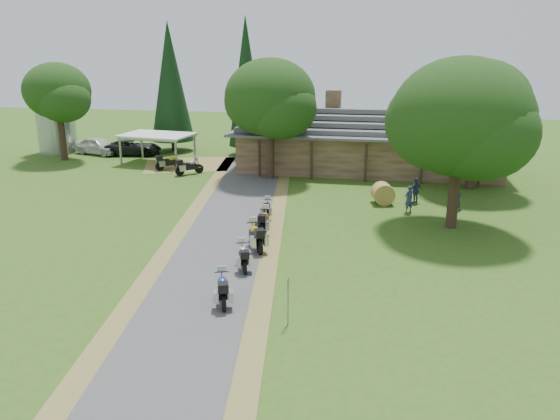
% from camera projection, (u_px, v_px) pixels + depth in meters
% --- Properties ---
extents(ground, '(120.00, 120.00, 0.00)m').
position_uv_depth(ground, '(203.00, 283.00, 23.13)').
color(ground, '#305B19').
rests_on(ground, ground).
extents(driveway, '(51.95, 51.95, 0.00)m').
position_uv_depth(driveway, '(219.00, 249.00, 26.98)').
color(driveway, '#404042').
rests_on(driveway, ground).
extents(lodge, '(21.40, 9.40, 4.90)m').
position_uv_depth(lodge, '(368.00, 139.00, 43.91)').
color(lodge, brown).
rests_on(lodge, ground).
extents(silo, '(3.69, 3.69, 7.00)m').
position_uv_depth(silo, '(55.00, 115.00, 50.55)').
color(silo, gray).
rests_on(silo, ground).
extents(carport, '(6.26, 4.60, 2.51)m').
position_uv_depth(carport, '(158.00, 149.00, 46.27)').
color(carport, silver).
rests_on(carport, ground).
extents(car_white_sedan, '(4.13, 6.39, 1.97)m').
position_uv_depth(car_white_sedan, '(98.00, 144.00, 50.27)').
color(car_white_sedan, silver).
rests_on(car_white_sedan, ground).
extents(car_dark_suv, '(3.24, 5.80, 2.10)m').
position_uv_depth(car_dark_suv, '(133.00, 144.00, 49.86)').
color(car_dark_suv, black).
rests_on(car_dark_suv, ground).
extents(motorcycle_row_a, '(1.21, 2.00, 1.30)m').
position_uv_depth(motorcycle_row_a, '(223.00, 287.00, 21.22)').
color(motorcycle_row_a, navy).
rests_on(motorcycle_row_a, ground).
extents(motorcycle_row_b, '(1.19, 1.92, 1.25)m').
position_uv_depth(motorcycle_row_b, '(243.00, 255.00, 24.52)').
color(motorcycle_row_b, '#ABADB3').
rests_on(motorcycle_row_b, ground).
extents(motorcycle_row_c, '(1.57, 2.20, 1.45)m').
position_uv_depth(motorcycle_row_c, '(256.00, 235.00, 26.85)').
color(motorcycle_row_c, orange).
rests_on(motorcycle_row_c, ground).
extents(motorcycle_row_d, '(0.79, 2.02, 1.35)m').
position_uv_depth(motorcycle_row_d, '(264.00, 220.00, 29.30)').
color(motorcycle_row_d, '#BB591E').
rests_on(motorcycle_row_d, ground).
extents(motorcycle_row_e, '(0.77, 1.75, 1.16)m').
position_uv_depth(motorcycle_row_e, '(267.00, 208.00, 31.79)').
color(motorcycle_row_e, black).
rests_on(motorcycle_row_e, ground).
extents(motorcycle_carport_a, '(1.94, 1.84, 1.38)m').
position_uv_depth(motorcycle_carport_a, '(169.00, 161.00, 44.06)').
color(motorcycle_carport_a, gold).
rests_on(motorcycle_carport_a, ground).
extents(motorcycle_carport_b, '(1.95, 1.90, 1.40)m').
position_uv_depth(motorcycle_carport_b, '(189.00, 166.00, 42.43)').
color(motorcycle_carport_b, gray).
rests_on(motorcycle_carport_b, ground).
extents(person_a, '(0.69, 0.67, 1.97)m').
position_uv_depth(person_a, '(409.00, 197.00, 32.61)').
color(person_a, navy).
rests_on(person_a, ground).
extents(person_b, '(0.61, 0.48, 1.93)m').
position_uv_depth(person_b, '(456.00, 195.00, 33.17)').
color(person_b, navy).
rests_on(person_b, ground).
extents(person_c, '(0.68, 0.69, 1.98)m').
position_uv_depth(person_c, '(416.00, 188.00, 34.54)').
color(person_c, navy).
rests_on(person_c, ground).
extents(hay_bale, '(1.57, 1.48, 1.33)m').
position_uv_depth(hay_bale, '(383.00, 194.00, 34.56)').
color(hay_bale, olive).
rests_on(hay_bale, ground).
extents(sign_post, '(0.34, 0.06, 1.87)m').
position_uv_depth(sign_post, '(288.00, 301.00, 19.41)').
color(sign_post, gray).
rests_on(sign_post, ground).
extents(oak_lodge_left, '(6.64, 6.64, 9.77)m').
position_uv_depth(oak_lodge_left, '(270.00, 114.00, 39.87)').
color(oak_lodge_left, black).
rests_on(oak_lodge_left, ground).
extents(oak_lodge_right, '(6.88, 6.88, 9.61)m').
position_uv_depth(oak_lodge_right, '(477.00, 120.00, 36.96)').
color(oak_lodge_right, black).
rests_on(oak_lodge_right, ground).
extents(oak_driveway, '(7.36, 7.36, 9.80)m').
position_uv_depth(oak_driveway, '(459.00, 139.00, 28.83)').
color(oak_driveway, black).
rests_on(oak_driveway, ground).
extents(oak_silo, '(5.61, 5.61, 9.63)m').
position_uv_depth(oak_silo, '(59.00, 105.00, 46.67)').
color(oak_silo, black).
rests_on(oak_silo, ground).
extents(cedar_near, '(3.34, 3.34, 12.29)m').
position_uv_depth(cedar_near, '(246.00, 87.00, 48.59)').
color(cedar_near, black).
rests_on(cedar_near, ground).
extents(cedar_far, '(3.98, 3.98, 11.90)m').
position_uv_depth(cedar_far, '(171.00, 87.00, 50.47)').
color(cedar_far, black).
rests_on(cedar_far, ground).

